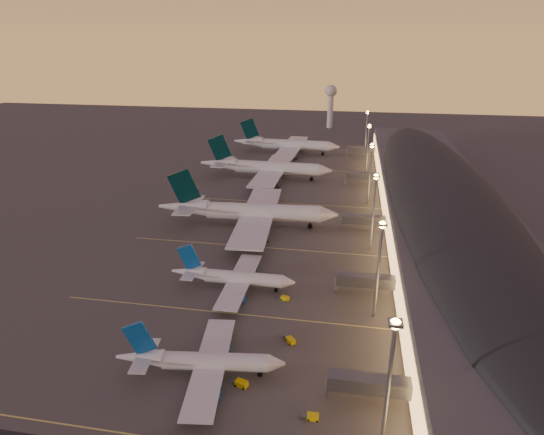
{
  "coord_description": "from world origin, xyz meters",
  "views": [
    {
      "loc": [
        27.62,
        -100.4,
        65.26
      ],
      "look_at": [
        2.0,
        45.0,
        7.0
      ],
      "focal_mm": 30.0,
      "sensor_mm": 36.0,
      "label": 1
    }
  ],
  "objects_px": {
    "airliner_wide_mid": "(265,168)",
    "airliner_wide_far": "(286,145)",
    "airliner_wide_near": "(248,212)",
    "airliner_narrow_south": "(201,361)",
    "baggage_tug_a": "(239,383)",
    "airliner_narrow_north": "(233,278)",
    "baggage_tug_b": "(311,417)",
    "baggage_tug_c": "(284,298)",
    "baggage_tug_d": "(290,340)",
    "radar_tower": "(331,99)"
  },
  "relations": [
    {
      "from": "airliner_wide_mid",
      "to": "baggage_tug_b",
      "type": "relative_size",
      "value": 19.77
    },
    {
      "from": "airliner_narrow_north",
      "to": "airliner_wide_near",
      "type": "bearing_deg",
      "value": 97.57
    },
    {
      "from": "airliner_wide_far",
      "to": "airliner_wide_mid",
      "type": "bearing_deg",
      "value": -90.11
    },
    {
      "from": "airliner_narrow_south",
      "to": "baggage_tug_d",
      "type": "height_order",
      "value": "airliner_narrow_south"
    },
    {
      "from": "baggage_tug_c",
      "to": "baggage_tug_d",
      "type": "height_order",
      "value": "baggage_tug_d"
    },
    {
      "from": "airliner_wide_near",
      "to": "baggage_tug_b",
      "type": "height_order",
      "value": "airliner_wide_near"
    },
    {
      "from": "baggage_tug_d",
      "to": "airliner_wide_near",
      "type": "bearing_deg",
      "value": 160.22
    },
    {
      "from": "airliner_wide_far",
      "to": "baggage_tug_b",
      "type": "distance_m",
      "value": 208.2
    },
    {
      "from": "airliner_wide_near",
      "to": "baggage_tug_d",
      "type": "xyz_separation_m",
      "value": [
        25.08,
        -66.53,
        -5.07
      ]
    },
    {
      "from": "baggage_tug_b",
      "to": "baggage_tug_c",
      "type": "distance_m",
      "value": 41.37
    },
    {
      "from": "baggage_tug_c",
      "to": "radar_tower",
      "type": "bearing_deg",
      "value": 110.72
    },
    {
      "from": "airliner_narrow_north",
      "to": "baggage_tug_a",
      "type": "height_order",
      "value": "airliner_narrow_north"
    },
    {
      "from": "airliner_narrow_north",
      "to": "baggage_tug_a",
      "type": "distance_m",
      "value": 38.87
    },
    {
      "from": "airliner_wide_near",
      "to": "airliner_wide_far",
      "type": "relative_size",
      "value": 1.04
    },
    {
      "from": "baggage_tug_b",
      "to": "airliner_wide_near",
      "type": "bearing_deg",
      "value": 108.45
    },
    {
      "from": "airliner_wide_mid",
      "to": "airliner_wide_far",
      "type": "height_order",
      "value": "airliner_wide_mid"
    },
    {
      "from": "airliner_narrow_south",
      "to": "baggage_tug_c",
      "type": "xyz_separation_m",
      "value": [
        12.49,
        31.87,
        -2.82
      ]
    },
    {
      "from": "airliner_wide_far",
      "to": "airliner_wide_near",
      "type": "bearing_deg",
      "value": -86.31
    },
    {
      "from": "airliner_wide_far",
      "to": "airliner_narrow_north",
      "type": "bearing_deg",
      "value": -84.54
    },
    {
      "from": "airliner_narrow_south",
      "to": "baggage_tug_c",
      "type": "height_order",
      "value": "airliner_narrow_south"
    },
    {
      "from": "airliner_wide_near",
      "to": "baggage_tug_c",
      "type": "distance_m",
      "value": 53.36
    },
    {
      "from": "airliner_wide_mid",
      "to": "baggage_tug_a",
      "type": "height_order",
      "value": "airliner_wide_mid"
    },
    {
      "from": "airliner_wide_near",
      "to": "baggage_tug_a",
      "type": "relative_size",
      "value": 16.23
    },
    {
      "from": "radar_tower",
      "to": "baggage_tug_b",
      "type": "xyz_separation_m",
      "value": [
        13.49,
        -295.9,
        -21.42
      ]
    },
    {
      "from": "airliner_wide_mid",
      "to": "radar_tower",
      "type": "bearing_deg",
      "value": 82.13
    },
    {
      "from": "airliner_wide_mid",
      "to": "baggage_tug_d",
      "type": "distance_m",
      "value": 132.09
    },
    {
      "from": "airliner_wide_far",
      "to": "radar_tower",
      "type": "height_order",
      "value": "radar_tower"
    },
    {
      "from": "airliner_wide_far",
      "to": "baggage_tug_a",
      "type": "bearing_deg",
      "value": -81.96
    },
    {
      "from": "airliner_wide_far",
      "to": "baggage_tug_d",
      "type": "relative_size",
      "value": 18.28
    },
    {
      "from": "baggage_tug_a",
      "to": "baggage_tug_d",
      "type": "xyz_separation_m",
      "value": [
        8.03,
        15.91,
        -0.05
      ]
    },
    {
      "from": "airliner_wide_mid",
      "to": "baggage_tug_d",
      "type": "xyz_separation_m",
      "value": [
        30.12,
        -128.51,
        -5.03
      ]
    },
    {
      "from": "airliner_wide_near",
      "to": "airliner_narrow_south",
      "type": "bearing_deg",
      "value": -87.65
    },
    {
      "from": "airliner_narrow_south",
      "to": "airliner_narrow_north",
      "type": "relative_size",
      "value": 1.0
    },
    {
      "from": "baggage_tug_a",
      "to": "radar_tower",
      "type": "bearing_deg",
      "value": 107.96
    },
    {
      "from": "airliner_narrow_north",
      "to": "airliner_wide_far",
      "type": "bearing_deg",
      "value": 93.02
    },
    {
      "from": "airliner_wide_far",
      "to": "baggage_tug_d",
      "type": "distance_m",
      "value": 185.25
    },
    {
      "from": "baggage_tug_b",
      "to": "baggage_tug_d",
      "type": "height_order",
      "value": "baggage_tug_d"
    },
    {
      "from": "airliner_wide_near",
      "to": "airliner_narrow_north",
      "type": "bearing_deg",
      "value": -86.04
    },
    {
      "from": "radar_tower",
      "to": "baggage_tug_d",
      "type": "relative_size",
      "value": 9.15
    },
    {
      "from": "airliner_wide_far",
      "to": "baggage_tug_c",
      "type": "relative_size",
      "value": 18.61
    },
    {
      "from": "airliner_narrow_south",
      "to": "airliner_wide_mid",
      "type": "relative_size",
      "value": 0.53
    },
    {
      "from": "airliner_narrow_south",
      "to": "airliner_wide_near",
      "type": "xyz_separation_m",
      "value": [
        -8.5,
        80.67,
        2.28
      ]
    },
    {
      "from": "radar_tower",
      "to": "airliner_wide_near",
      "type": "bearing_deg",
      "value": -95.12
    },
    {
      "from": "airliner_narrow_south",
      "to": "radar_tower",
      "type": "height_order",
      "value": "radar_tower"
    },
    {
      "from": "airliner_narrow_north",
      "to": "radar_tower",
      "type": "bearing_deg",
      "value": 87.1
    },
    {
      "from": "baggage_tug_b",
      "to": "airliner_wide_mid",
      "type": "bearing_deg",
      "value": 102.4
    },
    {
      "from": "airliner_narrow_south",
      "to": "baggage_tug_c",
      "type": "bearing_deg",
      "value": 61.34
    },
    {
      "from": "baggage_tug_a",
      "to": "baggage_tug_d",
      "type": "bearing_deg",
      "value": 81.49
    },
    {
      "from": "airliner_wide_mid",
      "to": "baggage_tug_c",
      "type": "relative_size",
      "value": 19.14
    },
    {
      "from": "baggage_tug_c",
      "to": "baggage_tug_d",
      "type": "distance_m",
      "value": 18.2
    }
  ]
}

